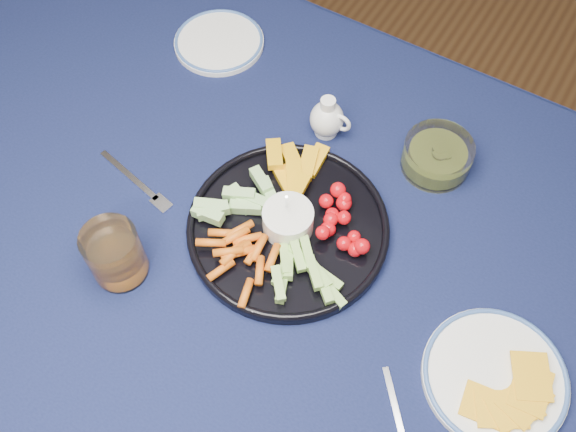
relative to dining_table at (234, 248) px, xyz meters
The scene contains 9 objects.
dining_table is the anchor object (origin of this frame).
crudite_platter 0.14m from the dining_table, 21.52° to the left, with size 0.33×0.33×0.11m.
creamer_pitcher 0.28m from the dining_table, 80.62° to the left, with size 0.08×0.06×0.08m.
pickle_bowl 0.39m from the dining_table, 49.71° to the left, with size 0.12×0.12×0.06m.
cheese_plate 0.48m from the dining_table, ahead, with size 0.21×0.21×0.02m.
juice_tumbler 0.23m from the dining_table, 121.36° to the right, with size 0.09×0.09×0.10m.
fork_left 0.20m from the dining_table, behind, with size 0.17×0.05×0.00m.
fork_right 0.43m from the dining_table, 21.50° to the right, with size 0.11×0.12×0.00m.
side_plate_extra 0.43m from the dining_table, 127.09° to the left, with size 0.18×0.18×0.01m.
Camera 1 is at (0.36, -0.41, 1.66)m, focal length 40.00 mm.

